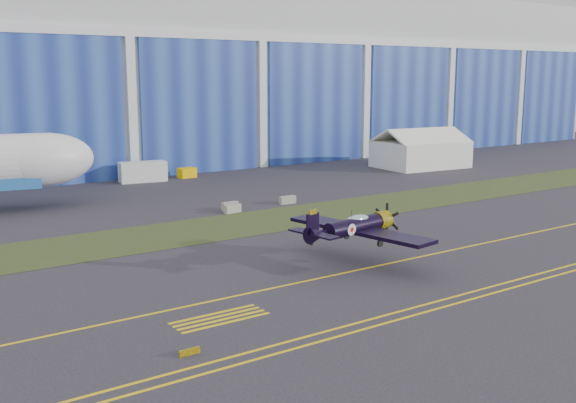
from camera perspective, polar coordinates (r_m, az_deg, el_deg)
ground at (r=58.07m, az=5.92°, el=-3.98°), size 260.00×260.00×0.00m
grass_median at (r=68.96m, az=-1.69°, el=-1.59°), size 260.00×10.00×0.02m
hangar at (r=120.04m, az=-17.29°, el=10.28°), size 220.00×45.70×30.00m
taxiway_centreline at (r=54.52m, az=9.36°, el=-5.02°), size 200.00×0.20×0.02m
edge_line_near at (r=48.48m, az=17.26°, el=-7.34°), size 80.00×0.20×0.02m
edge_line_far at (r=49.07m, az=16.33°, el=-7.07°), size 80.00×0.20×0.02m
hold_short_ladder at (r=41.78m, az=-5.80°, el=-9.80°), size 6.00×2.40×0.02m
guard_board_left at (r=36.79m, az=-8.34°, el=-12.49°), size 1.20×0.15×0.35m
warbird at (r=52.72m, az=5.61°, el=-2.11°), size 12.68×14.57×3.89m
tent at (r=111.32m, az=11.16°, el=4.50°), size 14.69×11.39×6.40m
shipping_container at (r=96.38m, az=-12.20°, el=2.48°), size 6.76×3.56×2.79m
tug at (r=99.17m, az=-8.56°, el=2.43°), size 2.62×1.79×1.44m
gse_box at (r=123.94m, az=10.31°, el=4.08°), size 3.51×2.54×1.89m
barrier_a at (r=72.92m, az=-4.72°, el=-0.61°), size 2.07×0.90×0.90m
barrier_b at (r=74.47m, az=-4.95°, el=-0.38°), size 2.06×0.84×0.90m
barrier_c at (r=77.89m, az=-0.04°, el=0.14°), size 2.02×0.67×0.90m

